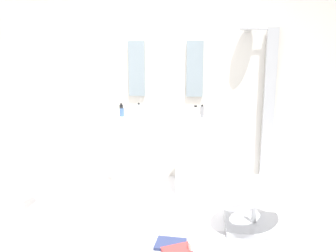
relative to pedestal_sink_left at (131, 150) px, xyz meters
name	(u,v)px	position (x,y,z in m)	size (l,w,h in m)	color
ground_plane	(147,233)	(0.40, -1.13, -0.53)	(4.80, 3.60, 0.04)	silver
rear_partition	(166,85)	(0.40, 0.52, 0.79)	(4.80, 0.10, 2.60)	silver
pedestal_sink_left	(131,150)	(0.00, 0.00, 0.00)	(0.46, 0.46, 1.06)	white
pedestal_sink_right	(192,151)	(0.79, 0.00, 0.00)	(0.46, 0.46, 1.06)	white
vanity_mirror_left	(137,69)	(0.00, 0.45, 1.02)	(0.22, 0.03, 0.74)	#8C9EA8
vanity_mirror_right	(195,69)	(0.79, 0.45, 1.02)	(0.22, 0.03, 0.74)	#8C9EA8
shower_column	(268,104)	(1.76, 0.40, 0.57)	(0.49, 0.24, 2.05)	#B7BABF
lounge_chair	(255,195)	(1.45, -0.94, -0.16)	(1.06, 1.06, 0.65)	#B7BABF
towel_rack	(25,156)	(-0.99, -0.81, 0.12)	(0.37, 0.22, 0.95)	#B7BABF
area_rug	(203,249)	(0.95, -1.39, -0.50)	(1.29, 0.65, 0.01)	#B2B2B7
magazine_red	(178,250)	(0.73, -1.47, -0.49)	(0.27, 0.17, 0.03)	#B73838
magazine_navy	(171,244)	(0.66, -1.37, -0.49)	(0.27, 0.22, 0.03)	navy
coffee_mug	(193,247)	(0.87, -1.45, -0.45)	(0.09, 0.09, 0.09)	white
soap_bottle_black	(121,110)	(-0.10, -0.04, 0.52)	(0.04, 0.04, 0.16)	black
soap_bottle_amber	(195,111)	(0.82, 0.13, 0.50)	(0.06, 0.06, 0.13)	#C68C38
soap_bottle_blue	(122,112)	(-0.08, -0.08, 0.50)	(0.05, 0.05, 0.12)	#4C72B7
soap_bottle_grey	(202,112)	(0.91, -0.07, 0.52)	(0.04, 0.04, 0.16)	#99999E
soap_bottle_clear	(139,110)	(0.12, -0.02, 0.52)	(0.05, 0.05, 0.16)	silver
soap_bottle_white	(196,113)	(0.83, -0.15, 0.52)	(0.06, 0.06, 0.16)	white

